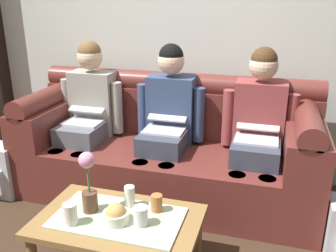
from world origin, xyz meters
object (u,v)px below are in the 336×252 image
object	(u,v)px
coffee_table	(118,225)
backpack_left	(0,170)
person_right	(258,125)
cup_far_left	(157,203)
person_left	(88,109)
couch	(168,150)
cup_near_left	(141,216)
snack_bowl	(116,215)
cup_near_right	(70,214)
person_middle	(168,117)
flower_vase	(89,183)
cup_far_center	(130,196)

from	to	relation	value
coffee_table	backpack_left	world-z (taller)	backpack_left
person_right	coffee_table	size ratio (longest dim) A/B	1.30
cup_far_left	person_right	bearing A→B (deg)	60.46
person_left	person_right	size ratio (longest dim) A/B	1.00
person_right	backpack_left	world-z (taller)	person_right
couch	coffee_table	distance (m)	1.03
backpack_left	person_right	bearing A→B (deg)	12.53
cup_near_left	backpack_left	bearing A→B (deg)	157.44
snack_bowl	cup_near_right	world-z (taller)	cup_near_right
cup_far_left	backpack_left	distance (m)	1.58
person_right	cup_near_right	bearing A→B (deg)	-128.69
cup_near_right	backpack_left	xyz separation A→B (m)	(-1.09, 0.71, -0.22)
person_right	cup_near_left	size ratio (longest dim) A/B	11.28
coffee_table	snack_bowl	bearing A→B (deg)	-76.94
person_middle	cup_far_left	bearing A→B (deg)	-77.82
person_right	cup_near_left	bearing A→B (deg)	-117.61
snack_bowl	coffee_table	bearing A→B (deg)	103.06
coffee_table	flower_vase	xyz separation A→B (m)	(-0.18, 0.02, 0.24)
backpack_left	flower_vase	bearing A→B (deg)	-26.30
person_middle	cup_far_left	distance (m)	0.95
couch	snack_bowl	world-z (taller)	couch
cup_near_left	cup_far_left	distance (m)	0.16
person_middle	person_left	bearing A→B (deg)	-179.99
person_left	cup_near_left	size ratio (longest dim) A/B	11.28
person_left	coffee_table	bearing A→B (deg)	-55.46
person_middle	person_right	world-z (taller)	same
cup_far_center	backpack_left	bearing A→B (deg)	161.45
person_right	backpack_left	distance (m)	2.11
person_middle	person_right	size ratio (longest dim) A/B	1.00
coffee_table	flower_vase	world-z (taller)	flower_vase
couch	cup_near_right	size ratio (longest dim) A/B	19.13
couch	person_middle	bearing A→B (deg)	-90.00
snack_bowl	cup_near_right	size ratio (longest dim) A/B	1.18
cup_near_left	cup_far_center	xyz separation A→B (m)	(-0.13, 0.16, 0.01)
person_left	cup_far_left	size ratio (longest dim) A/B	11.95
person_right	cup_near_left	distance (m)	1.21
person_left	flower_vase	size ratio (longest dim) A/B	3.28
person_left	snack_bowl	distance (m)	1.31
flower_vase	cup_far_left	size ratio (longest dim) A/B	3.64
couch	flower_vase	bearing A→B (deg)	-100.01
cup_near_left	cup_far_center	size ratio (longest dim) A/B	0.83
person_middle	coffee_table	size ratio (longest dim) A/B	1.30
cup_far_center	person_middle	bearing A→B (deg)	91.51
backpack_left	person_middle	bearing A→B (deg)	18.86
person_middle	flower_vase	size ratio (longest dim) A/B	3.28
couch	cup_near_right	world-z (taller)	couch
cup_near_left	cup_near_right	size ratio (longest dim) A/B	0.88
snack_bowl	cup_far_center	xyz separation A→B (m)	(0.01, 0.18, 0.02)
cup_far_center	backpack_left	xyz separation A→B (m)	(-1.33, 0.45, -0.23)
couch	cup_near_right	xyz separation A→B (m)	(-0.22, -1.16, 0.07)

